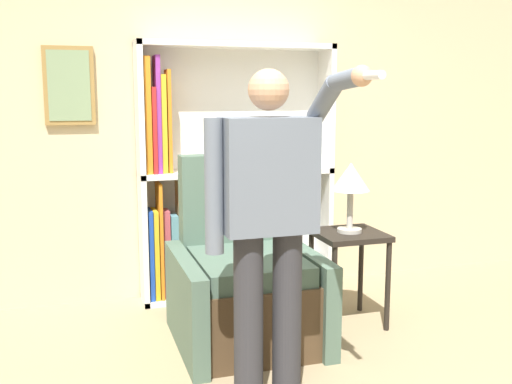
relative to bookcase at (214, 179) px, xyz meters
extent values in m
cube|color=beige|center=(0.04, 0.15, 0.48)|extent=(8.00, 0.06, 2.80)
cube|color=olive|center=(-1.03, 0.10, 0.69)|extent=(0.35, 0.04, 0.55)
cube|color=gray|center=(-1.03, 0.08, 0.69)|extent=(0.29, 0.01, 0.49)
cube|color=white|center=(-0.55, -0.03, 0.04)|extent=(0.04, 0.28, 1.94)
cube|color=white|center=(0.90, -0.03, 0.04)|extent=(0.04, 0.28, 1.94)
cube|color=white|center=(0.18, 0.11, 0.04)|extent=(1.49, 0.01, 1.94)
cube|color=white|center=(0.18, -0.03, -0.90)|extent=(1.49, 0.28, 0.04)
cube|color=white|center=(0.18, -0.03, 0.04)|extent=(1.49, 0.28, 0.04)
cube|color=white|center=(0.18, -0.03, 0.99)|extent=(1.49, 0.28, 0.04)
cube|color=#1E47B2|center=(-0.50, -0.03, -0.54)|extent=(0.03, 0.23, 0.68)
cube|color=gold|center=(-0.47, -0.03, -0.55)|extent=(0.03, 0.22, 0.67)
cube|color=orange|center=(-0.43, -0.03, -0.45)|extent=(0.02, 0.23, 0.87)
cube|color=#BC4C56|center=(-0.39, -0.03, -0.55)|extent=(0.05, 0.15, 0.67)
cube|color=#5B99A8|center=(-0.32, -0.03, -0.57)|extent=(0.05, 0.16, 0.63)
cube|color=#9E7A47|center=(-0.28, -0.03, -0.44)|extent=(0.03, 0.22, 0.88)
cube|color=orange|center=(-0.50, -0.03, 0.48)|extent=(0.04, 0.19, 0.84)
cube|color=red|center=(-0.46, -0.03, 0.38)|extent=(0.03, 0.21, 0.62)
cube|color=purple|center=(-0.42, -0.03, 0.49)|extent=(0.03, 0.18, 0.84)
cube|color=gold|center=(-0.38, -0.03, 0.42)|extent=(0.04, 0.16, 0.71)
cube|color=orange|center=(-0.34, -0.03, 0.44)|extent=(0.03, 0.16, 0.75)
cube|color=#4C3823|center=(-0.02, -0.94, -0.70)|extent=(0.68, 0.86, 0.45)
cube|color=#4C6656|center=(-0.02, -0.98, -0.41)|extent=(0.64, 0.74, 0.12)
cube|color=#4C6656|center=(-0.02, -0.55, -0.23)|extent=(0.68, 0.16, 0.93)
cube|color=#4C6656|center=(-0.41, -0.94, -0.63)|extent=(0.10, 0.94, 0.58)
cube|color=#4C6656|center=(0.37, -0.94, -0.63)|extent=(0.10, 0.94, 0.58)
cylinder|color=#2D2D33|center=(-0.22, -1.65, -0.48)|extent=(0.15, 0.15, 0.88)
cylinder|color=#2D2D33|center=(-0.01, -1.65, -0.48)|extent=(0.15, 0.15, 0.88)
cube|color=slate|center=(-0.11, -1.65, 0.24)|extent=(0.46, 0.24, 0.57)
sphere|color=tan|center=(-0.11, -1.65, 0.66)|extent=(0.20, 0.20, 0.20)
cylinder|color=slate|center=(-0.39, -1.65, 0.20)|extent=(0.09, 0.09, 0.65)
cylinder|color=slate|center=(0.13, -1.77, 0.61)|extent=(0.09, 0.28, 0.23)
cylinder|color=slate|center=(0.13, -2.01, 0.70)|extent=(0.08, 0.27, 0.10)
sphere|color=tan|center=(0.13, -2.14, 0.71)|extent=(0.09, 0.09, 0.09)
cylinder|color=white|center=(0.13, -2.24, 0.71)|extent=(0.04, 0.15, 0.04)
cube|color=black|center=(0.73, -0.84, -0.30)|extent=(0.44, 0.44, 0.04)
cylinder|color=black|center=(0.54, -1.03, -0.62)|extent=(0.04, 0.04, 0.61)
cylinder|color=black|center=(0.93, -1.03, -0.62)|extent=(0.04, 0.04, 0.61)
cylinder|color=black|center=(0.54, -0.64, -0.62)|extent=(0.04, 0.04, 0.61)
cylinder|color=black|center=(0.93, -0.64, -0.62)|extent=(0.04, 0.04, 0.61)
cylinder|color=#B7B2A8|center=(0.73, -0.84, -0.27)|extent=(0.17, 0.17, 0.02)
cylinder|color=#B7B2A8|center=(0.73, -0.84, -0.13)|extent=(0.04, 0.04, 0.26)
cone|color=beige|center=(0.73, -0.84, 0.09)|extent=(0.26, 0.26, 0.19)
camera|label=1|loc=(-1.02, -4.41, 0.64)|focal=42.00mm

